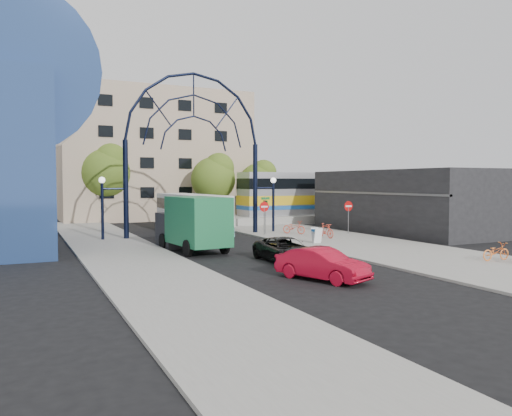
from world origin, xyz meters
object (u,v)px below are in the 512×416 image
bike_far_a (496,252)px  black_suv (285,250)px  city_bus (191,213)px  red_sedan (322,264)px  sandwich_board (317,233)px  bike_near_a (294,227)px  tree_north_b (106,170)px  green_truck (192,224)px  tree_north_a (215,177)px  stop_sign (264,210)px  street_name_sign (265,207)px  tree_north_c (260,180)px  bike_near_b (325,231)px  gateway_arch (194,121)px  train_car (351,193)px  do_not_enter_sign (348,209)px

bike_far_a → black_suv: bearing=65.8°
city_bus → red_sedan: city_bus is taller
sandwich_board → bike_near_a: 5.85m
tree_north_b → green_truck: (1.28, -23.26, -3.66)m
black_suv → tree_north_a: bearing=79.8°
stop_sign → street_name_sign: street_name_sign is taller
tree_north_b → green_truck: bearing=-86.8°
tree_north_c → bike_far_a: bearing=-94.0°
stop_sign → tree_north_c: bearing=65.3°
bike_near_b → bike_far_a: 12.43m
bike_near_a → black_suv: bearing=-153.5°
gateway_arch → bike_near_b: (7.77, -5.74, -7.92)m
bike_far_a → red_sedan: bearing=92.8°
red_sedan → tree_north_a: bearing=56.0°
street_name_sign → bike_near_b: size_ratio=1.63×
gateway_arch → train_car: (20.00, 8.00, -5.66)m
gateway_arch → do_not_enter_sign: bearing=-20.0°
street_name_sign → black_suv: size_ratio=0.63×
train_car → red_sedan: size_ratio=6.19×
tree_north_b → black_suv: tree_north_b is taller
stop_sign → city_bus: 6.18m
do_not_enter_sign → red_sedan: bearing=-129.3°
bike_near_a → street_name_sign: bearing=121.4°
street_name_sign → bike_far_a: bearing=-74.2°
tree_north_b → bike_near_b: tree_north_b is taller
gateway_arch → tree_north_b: size_ratio=1.70×
sandwich_board → tree_north_a: 20.33m
train_car → do_not_enter_sign: bearing=-126.9°
tree_north_a → black_suv: tree_north_a is taller
tree_north_c → red_sedan: bearing=-111.5°
black_suv → red_sedan: 4.90m
bike_near_a → tree_north_c: bearing=41.3°
stop_sign → bike_near_b: stop_sign is taller
sandwich_board → city_bus: 11.68m
stop_sign → tree_north_b: bearing=115.8°
street_name_sign → green_truck: (-7.79, -5.93, -0.52)m
do_not_enter_sign → tree_north_c: tree_north_c is taller
gateway_arch → tree_north_b: 16.72m
bike_near_b → black_suv: bearing=-142.2°
stop_sign → green_truck: (-7.39, -5.33, -0.39)m
stop_sign → sandwich_board: stop_sign is taller
tree_north_c → bike_near_a: tree_north_c is taller
stop_sign → gateway_arch: bearing=157.4°
tree_north_c → bike_far_a: 32.20m
tree_north_b → red_sedan: 34.39m
stop_sign → bike_near_b: (2.97, -3.74, -1.36)m
train_car → city_bus: bearing=-164.2°
tree_north_b → bike_near_a: bearing=-59.0°
gateway_arch → tree_north_c: bearing=49.0°
sandwich_board → green_truck: green_truck is taller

